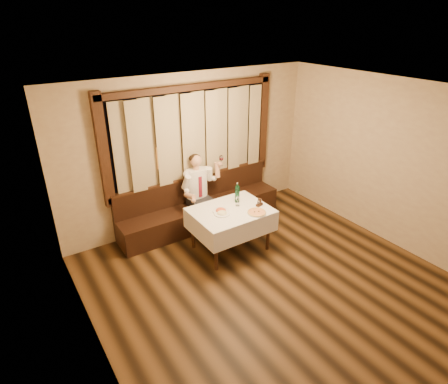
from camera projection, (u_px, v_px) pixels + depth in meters
room at (260, 184)px, 5.29m from camera, size 5.01×6.01×2.81m
banquette at (200, 209)px, 7.12m from camera, size 3.20×0.61×0.94m
dining_table at (231, 215)px, 6.20m from camera, size 1.27×0.97×0.76m
pizza at (257, 212)px, 6.05m from camera, size 0.32×0.32×0.03m
pasta_red at (221, 209)px, 6.09m from camera, size 0.27×0.27×0.09m
pasta_cream at (222, 212)px, 6.01m from camera, size 0.26×0.26×0.09m
green_bottle at (237, 194)px, 6.35m from camera, size 0.08×0.08×0.36m
table_wine_glass at (238, 199)px, 6.23m from camera, size 0.07×0.07×0.18m
cruet_caddy at (259, 203)px, 6.27m from camera, size 0.14×0.10×0.14m
seated_man at (199, 187)px, 6.80m from camera, size 0.78×0.59×1.42m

